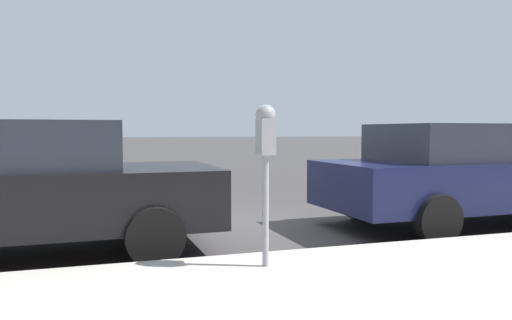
# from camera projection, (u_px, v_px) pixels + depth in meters

# --- Properties ---
(ground_plane) EXTENTS (220.00, 220.00, 0.00)m
(ground_plane) POSITION_uv_depth(u_px,v_px,m) (244.00, 227.00, 7.51)
(ground_plane) COLOR #3D3A3A
(parking_meter) EXTENTS (0.21, 0.19, 1.52)m
(parking_meter) POSITION_uv_depth(u_px,v_px,m) (266.00, 143.00, 4.65)
(parking_meter) COLOR gray
(parking_meter) RESTS_ON sidewalk
(car_black) EXTENTS (2.22, 4.51, 1.56)m
(car_black) POSITION_uv_depth(u_px,v_px,m) (17.00, 186.00, 5.74)
(car_black) COLOR black
(car_black) RESTS_ON ground_plane
(car_navy) EXTENTS (2.20, 5.04, 1.55)m
(car_navy) POSITION_uv_depth(u_px,v_px,m) (477.00, 172.00, 7.70)
(car_navy) COLOR #14193D
(car_navy) RESTS_ON ground_plane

